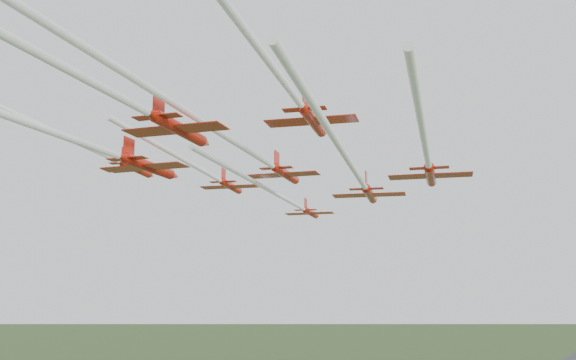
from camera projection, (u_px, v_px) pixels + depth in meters
The scene contains 9 objects.
jet_lead at pixel (289, 201), 94.50m from camera, with size 17.39×52.47×2.41m.
jet_row2_left at pixel (211, 175), 86.88m from camera, with size 16.53×41.56×2.53m.
jet_row2_right at pixel (357, 174), 74.07m from camera, with size 22.32×58.44×2.95m.
jet_row3_left at pixel (67, 138), 69.77m from camera, with size 23.40×60.62×2.52m.
jet_row3_mid at pixel (235, 142), 63.74m from camera, with size 19.22×63.16×2.63m.
jet_row3_right at pixel (428, 159), 65.02m from camera, with size 16.46×43.95×2.81m.
jet_row4_left at pixel (82, 142), 59.80m from camera, with size 14.72×52.72×2.90m.
jet_row4_right at pixel (263, 54), 46.29m from camera, with size 23.24×64.84×2.73m.
jet_trail_solo at pixel (53, 61), 38.88m from camera, with size 18.00×62.12×2.64m.
Camera 1 is at (48.54, -75.87, 35.72)m, focal length 40.00 mm.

